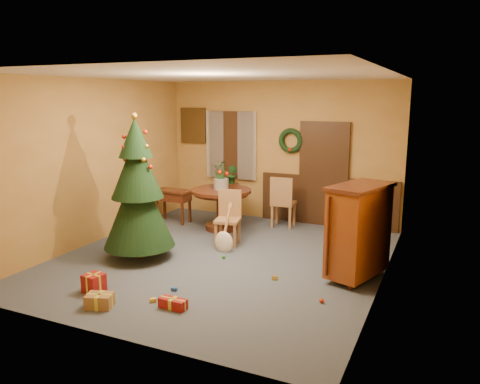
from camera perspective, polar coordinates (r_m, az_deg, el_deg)
The scene contains 21 objects.
room_envelope at distance 9.76m, azimuth 5.93°, elevation 2.85°, with size 5.50×5.50×5.50m.
dining_table at distance 9.17m, azimuth -2.30°, elevation -1.15°, with size 1.18×1.18×0.81m.
urn at distance 9.10m, azimuth -2.31°, elevation 1.00°, with size 0.29×0.29×0.21m, color slate.
centerpiece_plant at distance 9.05m, azimuth -2.33°, elevation 2.76°, with size 0.32×0.28×0.36m, color #1E4C23.
chair_near at distance 8.29m, azimuth -1.40°, elevation -2.88°, with size 0.49×0.49×0.96m.
chair_far at distance 9.34m, azimuth 5.22°, elevation -1.03°, with size 0.48×0.48×1.04m.
guitar at distance 7.90m, azimuth -1.98°, elevation -4.52°, with size 0.34×0.16×0.79m, color beige, non-canonical shape.
plant_stand at distance 9.92m, azimuth -0.94°, elevation -0.68°, with size 0.30×0.30×0.77m.
stand_plant at distance 9.82m, azimuth -0.95°, elevation 2.15°, with size 0.22×0.18×0.41m, color #19471E.
christmas_tree at distance 7.60m, azimuth -12.38°, elevation 0.12°, with size 1.14×1.14×2.34m.
writing_desk at distance 9.82m, azimuth -8.19°, elevation -0.71°, with size 0.79×0.43×0.68m.
sideboard at distance 6.86m, azimuth 14.26°, elevation -4.40°, with size 0.88×1.20×1.38m.
gift_a at distance 6.24m, azimuth -16.74°, elevation -12.56°, with size 0.38×0.33×0.17m.
gift_b at distance 6.71m, azimuth -17.38°, elevation -10.54°, with size 0.27×0.27×0.25m.
gift_c at distance 8.32m, azimuth -9.60°, elevation -6.14°, with size 0.34×0.34×0.16m.
gift_d at distance 6.03m, azimuth -8.17°, elevation -13.29°, with size 0.36×0.16×0.13m.
toy_a at distance 6.53m, azimuth -8.02°, elevation -11.64°, with size 0.08×0.05×0.05m, color #234E98.
toy_b at distance 7.67m, azimuth -2.00°, elevation -7.90°, with size 0.06×0.06×0.06m, color #288E26.
toy_c at distance 6.24m, azimuth -10.54°, elevation -12.84°, with size 0.08×0.05×0.05m, color gold.
toy_d at distance 6.21m, azimuth 9.93°, elevation -12.92°, with size 0.06×0.06×0.06m, color red.
toy_e at distance 6.85m, azimuth 4.27°, elevation -10.41°, with size 0.08×0.05×0.05m, color gold.
Camera 1 is at (3.26, -6.45, 2.59)m, focal length 35.00 mm.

